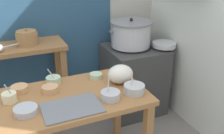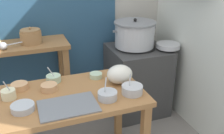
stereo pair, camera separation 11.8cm
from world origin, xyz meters
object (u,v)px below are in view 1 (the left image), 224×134
Objects in this scene: prep_bowl_1 at (53,80)px; prep_bowl_6 at (9,97)px; stove_block at (133,79)px; prep_bowl_5 at (96,76)px; steamer_pot at (131,34)px; prep_bowl_3 at (19,89)px; wide_pan at (164,45)px; back_shelf_table at (16,68)px; prep_bowl_4 at (110,95)px; prep_bowl_2 at (26,110)px; serving_tray at (72,107)px; prep_bowl_7 at (134,89)px; prep_table at (73,108)px; ladle at (0,48)px; plastic_bag at (120,74)px; prep_bowl_0 at (50,89)px.

prep_bowl_1 is 0.38m from prep_bowl_6.
stove_block reaches higher than prep_bowl_5.
prep_bowl_3 is at bearing -158.65° from steamer_pot.
back_shelf_table is at bearing 169.35° from wide_pan.
prep_bowl_4 is at bearing -52.01° from prep_bowl_1.
prep_bowl_2 reaches higher than prep_bowl_5.
prep_bowl_7 reaches higher than serving_tray.
prep_bowl_4 reaches higher than prep_table.
prep_bowl_4 is at bearing -143.67° from wide_pan.
wide_pan reaches higher than stove_block.
steamer_pot is 1.94× the size of wide_pan.
ladle reaches higher than plastic_bag.
prep_bowl_3 is (-1.51, -0.29, -0.06)m from wide_pan.
ladle is 1.87× the size of prep_bowl_3.
serving_tray is 0.52m from plastic_bag.
prep_bowl_1 is at bearing 94.92° from serving_tray.
prep_bowl_3 is 1.21× the size of prep_bowl_5.
plastic_bag is (0.47, 0.21, 0.07)m from serving_tray.
prep_bowl_4 is at bearing -20.76° from prep_bowl_6.
ladle is at bearing 128.83° from prep_bowl_4.
stove_block is 0.87m from plastic_bag.
ladle reaches higher than serving_tray.
prep_bowl_0 is 0.47m from prep_bowl_4.
ladle reaches higher than prep_bowl_5.
prep_bowl_6 is (0.01, -0.59, -0.18)m from ladle.
prep_bowl_5 is 0.68× the size of prep_bowl_6.
prep_bowl_0 is 0.24m from prep_bowl_3.
back_shelf_table is 6.04× the size of prep_bowl_7.
back_shelf_table is 6.14× the size of prep_bowl_4.
steamer_pot is 4.58× the size of prep_bowl_5.
prep_table is at bearing -11.44° from prep_bowl_6.
prep_bowl_5 is at bearing -1.19° from prep_bowl_3.
prep_bowl_7 reaches higher than prep_bowl_3.
prep_table is at bearing -38.72° from prep_bowl_0.
plastic_bag is 0.84× the size of wide_pan.
prep_bowl_2 is 0.99× the size of prep_bowl_6.
steamer_pot is at bearing 39.00° from prep_table.
prep_bowl_7 is (0.58, -0.27, 0.01)m from prep_bowl_0.
back_shelf_table is 0.30m from ladle.
steamer_pot is 0.37m from wide_pan.
prep_bowl_5 is (0.61, 0.31, -0.00)m from prep_bowl_2.
prep_table is 0.21m from serving_tray.
prep_bowl_7 is (0.78, -0.94, 0.08)m from back_shelf_table.
back_shelf_table reaches higher than prep_bowl_7.
wide_pan reaches higher than prep_bowl_3.
prep_bowl_3 is at bearing -168.93° from wide_pan.
prep_bowl_1 is at bearing 54.47° from prep_bowl_2.
prep_bowl_4 is (-0.64, -0.82, 0.37)m from stove_block.
plastic_bag is 1.35× the size of prep_bowl_2.
ladle is at bearing 179.93° from steamer_pot.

